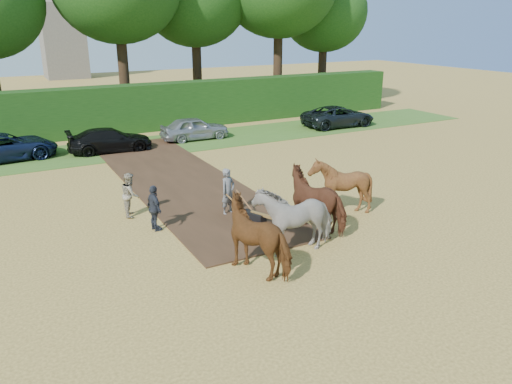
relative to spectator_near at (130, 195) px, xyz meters
name	(u,v)px	position (x,y,z in m)	size (l,w,h in m)	color
ground	(209,245)	(1.51, -3.74, -0.82)	(120.00, 120.00, 0.00)	gold
earth_strip	(179,180)	(3.01, 3.26, -0.79)	(4.50, 17.00, 0.05)	#472D1C
grass_verge	(110,151)	(1.51, 10.26, -0.80)	(50.00, 5.00, 0.03)	#38601E
hedgerow	(91,112)	(1.51, 14.76, 0.68)	(46.00, 1.60, 3.00)	#14380F
spectator_near	(130,195)	(0.00, 0.00, 0.00)	(0.79, 0.62, 1.63)	#BDB294
spectator_far	(154,208)	(0.35, -1.78, -0.01)	(0.95, 0.40, 1.62)	#262932
plough_team	(304,207)	(4.56, -4.62, 0.23)	(6.98, 6.09, 2.11)	brown
parked_cars	(105,139)	(1.35, 10.28, -0.12)	(35.63, 3.83, 1.43)	#A4A6AA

